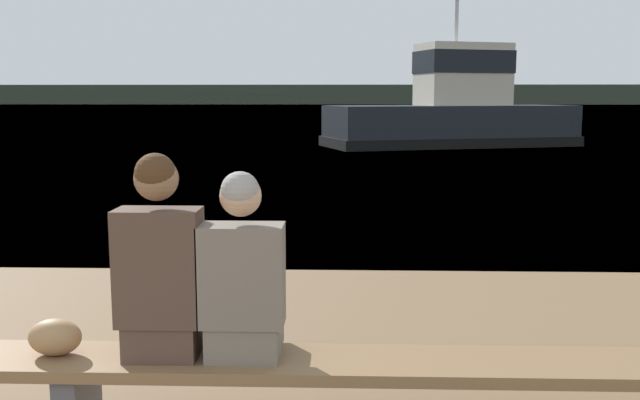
% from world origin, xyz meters
% --- Properties ---
extents(water_surface, '(240.00, 240.00, 0.00)m').
position_xyz_m(water_surface, '(0.00, 126.62, 0.00)').
color(water_surface, teal).
rests_on(water_surface, ground).
extents(far_shoreline, '(600.00, 12.00, 4.04)m').
position_xyz_m(far_shoreline, '(0.00, 153.39, 2.02)').
color(far_shoreline, '#384233').
rests_on(far_shoreline, ground).
extents(bench_main, '(8.73, 0.43, 0.47)m').
position_xyz_m(bench_main, '(0.11, 2.92, 0.40)').
color(bench_main, brown).
rests_on(bench_main, ground).
extents(person_left, '(0.41, 0.40, 1.02)m').
position_xyz_m(person_left, '(0.56, 2.93, 0.92)').
color(person_left, '#4C382D').
rests_on(person_left, bench_main).
extents(person_right, '(0.41, 0.40, 0.93)m').
position_xyz_m(person_right, '(0.96, 2.93, 0.87)').
color(person_right, '#70665B').
rests_on(person_right, bench_main).
extents(shopping_bag, '(0.27, 0.18, 0.18)m').
position_xyz_m(shopping_bag, '(0.01, 2.93, 0.56)').
color(shopping_bag, '#9E754C').
rests_on(shopping_bag, bench_main).
extents(tugboat_red, '(9.30, 5.67, 6.09)m').
position_xyz_m(tugboat_red, '(5.31, 24.96, 1.12)').
color(tugboat_red, black).
rests_on(tugboat_red, water_surface).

